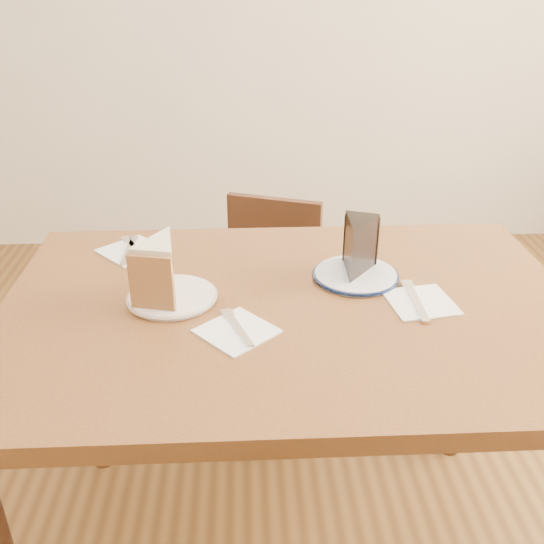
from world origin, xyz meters
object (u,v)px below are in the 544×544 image
Objects in this scene: chocolate_cake at (356,250)px; chair_far at (264,305)px; table at (290,343)px; plate_cream at (172,297)px; plate_navy at (356,275)px; carrot_cake at (163,268)px.

chair_far is at bearing -47.77° from chocolate_cake.
table is 0.27m from plate_cream.
chocolate_cake reaches higher than chair_far.
plate_navy is at bearing 151.60° from chocolate_cake.
table is at bearing 55.94° from chocolate_cake.
carrot_cake reaches higher than chair_far.
chair_far is at bearing 111.81° from plate_navy.
plate_navy is 1.63× the size of chocolate_cake.
plate_navy is (0.40, 0.08, 0.00)m from plate_cream.
chocolate_cake reaches higher than table.
chocolate_cake is at bearing 131.08° from plate_navy.
table is 0.63m from chair_far.
plate_navy is 1.49× the size of carrot_cake.
table is 0.25m from chocolate_cake.
plate_cream and plate_navy have the same top height.
table is at bearing -6.48° from plate_cream.
chocolate_cake is (0.19, -0.47, 0.41)m from chair_far.
table is 1.65× the size of chair_far.
carrot_cake is (-0.23, -0.54, 0.41)m from chair_far.
table is 6.67× the size of plate_cream.
table is at bearing 4.65° from carrot_cake.
plate_navy is 0.43m from carrot_cake.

